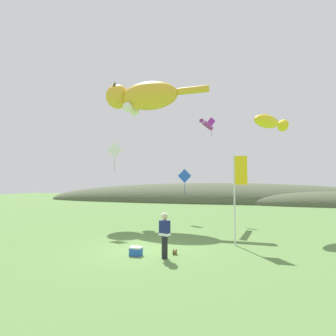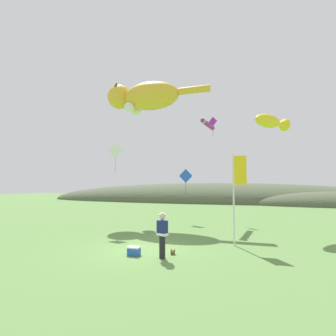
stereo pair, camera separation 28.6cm
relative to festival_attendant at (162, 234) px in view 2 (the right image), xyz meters
The scene contains 12 objects.
ground_plane 1.77m from the festival_attendant, 141.27° to the left, with size 120.00×120.00×0.00m, color #5B8442.
distant_hill_ridge 33.49m from the festival_attendant, 88.20° to the left, with size 61.49×14.80×6.16m.
festival_attendant is the anchor object (origin of this frame).
kite_spool 1.10m from the festival_attendant, 68.36° to the left, with size 0.14×0.22×0.22m.
picnic_cooler 1.47m from the festival_attendant, behind, with size 0.51×0.35×0.36m.
festival_banner_pole 4.54m from the festival_attendant, 46.76° to the left, with size 0.66×0.08×4.34m.
kite_giant_cat 14.72m from the festival_attendant, 114.88° to the left, with size 8.98×2.73×2.72m.
kite_fish_windsock 11.67m from the festival_attendant, 59.64° to the left, with size 2.73×3.12×1.01m.
kite_tube_streamer 12.50m from the festival_attendant, 87.10° to the left, with size 0.84×2.95×0.44m.
kite_diamond_violet 15.22m from the festival_attendant, 87.14° to the left, with size 0.79×0.36×1.76m.
kite_diamond_blue 10.46m from the festival_attendant, 96.61° to the left, with size 1.09×0.11×2.00m.
kite_diamond_white 8.35m from the festival_attendant, 132.12° to the left, with size 1.06×0.16×1.97m.
Camera 2 is at (4.23, -10.97, 2.94)m, focal length 28.00 mm.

